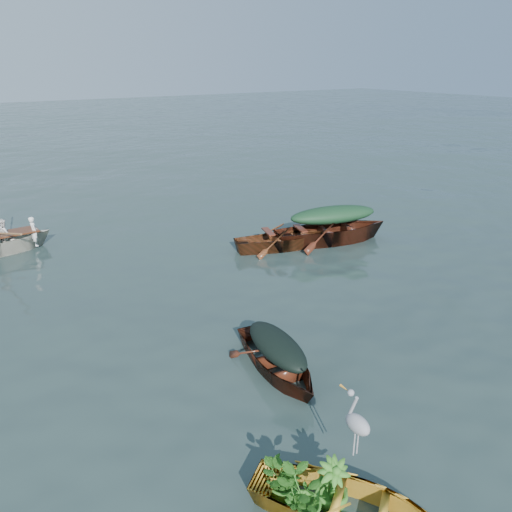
{
  "coord_description": "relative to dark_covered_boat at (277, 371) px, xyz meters",
  "views": [
    {
      "loc": [
        -6.68,
        -6.52,
        5.3
      ],
      "look_at": [
        0.08,
        3.62,
        0.5
      ],
      "focal_mm": 35.0,
      "sensor_mm": 36.0,
      "label": 1
    }
  ],
  "objects": [
    {
      "name": "dark_tarp_cover",
      "position": [
        0.0,
        0.0,
        0.59
      ],
      "size": [
        0.9,
        1.87,
        0.4
      ],
      "primitive_type": "ellipsoid",
      "rotation": [
        0.0,
        0.0,
        -0.13
      ],
      "color": "black",
      "rests_on": "dark_covered_boat"
    },
    {
      "name": "open_wooden_boat",
      "position": [
        3.92,
        5.04,
        0.0
      ],
      "size": [
        4.4,
        2.43,
        0.97
      ],
      "primitive_type": "imported",
      "rotation": [
        0.0,
        0.0,
        1.29
      ],
      "color": "#5F2E17",
      "rests_on": "ground"
    },
    {
      "name": "heron",
      "position": [
        -0.71,
        -2.7,
        0.87
      ],
      "size": [
        0.46,
        0.49,
        0.92
      ],
      "primitive_type": null,
      "rotation": [
        0.0,
        0.0,
        0.61
      ],
      "color": "#9C9DA4",
      "rests_on": "yellow_dinghy"
    },
    {
      "name": "green_tarp_cover",
      "position": [
        5.47,
        4.64,
        0.88
      ],
      "size": [
        2.95,
        1.55,
        0.52
      ],
      "primitive_type": "ellipsoid",
      "rotation": [
        0.0,
        0.0,
        1.32
      ],
      "color": "#16361B",
      "rests_on": "green_tarp_boat"
    },
    {
      "name": "dark_covered_boat",
      "position": [
        0.0,
        0.0,
        0.0
      ],
      "size": [
        1.64,
        3.39,
        0.79
      ],
      "primitive_type": "imported",
      "rotation": [
        0.0,
        0.0,
        -0.13
      ],
      "color": "#4C1C11",
      "rests_on": "ground"
    },
    {
      "name": "thwart_benches",
      "position": [
        3.92,
        5.04,
        0.5
      ],
      "size": [
        2.24,
        1.34,
        0.04
      ],
      "primitive_type": null,
      "rotation": [
        0.0,
        0.0,
        1.29
      ],
      "color": "#4E1E12",
      "rests_on": "open_wooden_boat"
    },
    {
      "name": "dinghy_weeds",
      "position": [
        -1.43,
        -2.6,
        0.71
      ],
      "size": [
        1.09,
        1.14,
        0.6
      ],
      "primitive_type": "imported",
      "rotation": [
        0.0,
        0.0,
        0.61
      ],
      "color": "#25741E",
      "rests_on": "yellow_dinghy"
    },
    {
      "name": "green_tarp_boat",
      "position": [
        5.47,
        4.64,
        0.0
      ],
      "size": [
        5.36,
        2.81,
        1.24
      ],
      "primitive_type": "imported",
      "rotation": [
        0.0,
        0.0,
        1.32
      ],
      "color": "#4E1A12",
      "rests_on": "ground"
    },
    {
      "name": "ground",
      "position": [
        2.09,
        0.31,
        0.0
      ],
      "size": [
        140.0,
        140.0,
        0.0
      ],
      "primitive_type": "plane",
      "color": "#2C3D3A",
      "rests_on": "ground"
    }
  ]
}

